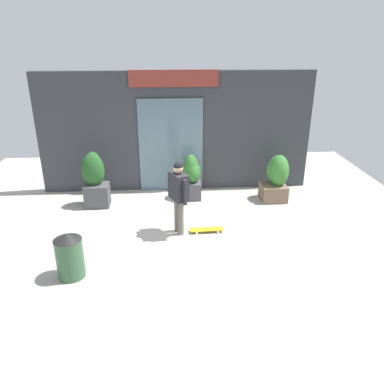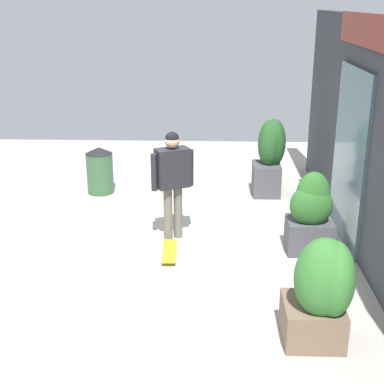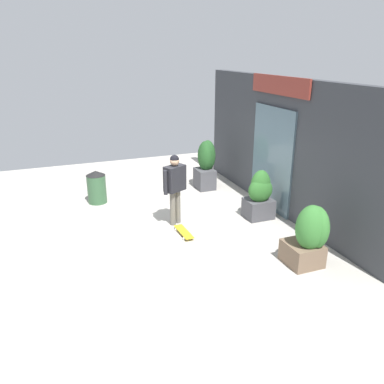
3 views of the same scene
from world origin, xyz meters
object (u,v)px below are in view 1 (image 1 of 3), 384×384
at_px(planter_box_right, 277,177).
at_px(planter_box_left, 94,177).
at_px(planter_box_mid, 191,177).
at_px(skateboard, 207,229).
at_px(trash_bin, 70,255).
at_px(skateboarder, 179,191).

bearing_deg(planter_box_right, planter_box_left, -178.90).
height_order(planter_box_right, planter_box_mid, planter_box_right).
relative_size(skateboard, planter_box_right, 0.62).
height_order(planter_box_left, planter_box_right, planter_box_left).
distance_m(planter_box_right, planter_box_mid, 2.24).
distance_m(planter_box_left, trash_bin, 3.13).
bearing_deg(planter_box_left, trash_bin, -89.02).
relative_size(skateboard, trash_bin, 0.86).
bearing_deg(trash_bin, planter_box_right, 34.69).
relative_size(planter_box_left, planter_box_right, 1.16).
distance_m(skateboard, planter_box_mid, 2.05).
distance_m(planter_box_left, planter_box_right, 4.68).
distance_m(planter_box_mid, trash_bin, 4.21).
bearing_deg(trash_bin, skateboarder, 36.72).
bearing_deg(planter_box_left, skateboarder, -38.31).
distance_m(skateboarder, trash_bin, 2.56).
relative_size(skateboard, planter_box_left, 0.53).
bearing_deg(skateboard, planter_box_mid, 94.06).
bearing_deg(planter_box_right, skateboarder, -146.93).
bearing_deg(planter_box_right, planter_box_mid, 173.53).
height_order(planter_box_right, trash_bin, planter_box_right).
xyz_separation_m(skateboarder, skateboard, (0.61, -0.01, -0.94)).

